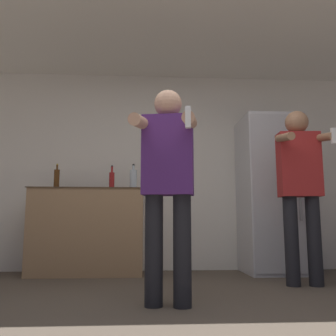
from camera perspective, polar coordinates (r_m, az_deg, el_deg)
name	(u,v)px	position (r m, az deg, el deg)	size (l,w,h in m)	color
ground_plane	(177,328)	(2.28, 1.37, -23.17)	(14.00, 14.00, 0.00)	#4C4238
wall_back	(159,170)	(4.90, -1.36, -0.34)	(7.00, 0.06, 2.55)	silver
ceiling_slab	(165,24)	(4.04, -0.49, 21.11)	(7.00, 3.14, 0.05)	silver
refrigerator	(270,194)	(4.72, 15.31, -3.86)	(0.67, 0.75, 1.87)	silver
counter	(88,231)	(4.55, -12.06, -9.41)	(1.31, 0.66, 0.98)	#997551
bottle_dark_rum	(112,180)	(4.50, -8.57, -1.82)	(0.06, 0.06, 0.29)	maroon
bottle_clear_vodka	(133,179)	(4.49, -5.32, -1.71)	(0.09, 0.09, 0.31)	silver
bottle_short_whiskey	(57,179)	(4.61, -16.61, -1.58)	(0.06, 0.06, 0.30)	#563314
person_woman_foreground	(168,176)	(2.74, -0.03, -1.27)	(0.51, 0.57, 1.58)	black
person_man_side	(300,182)	(3.85, 19.48, -1.95)	(0.47, 0.54, 1.69)	black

